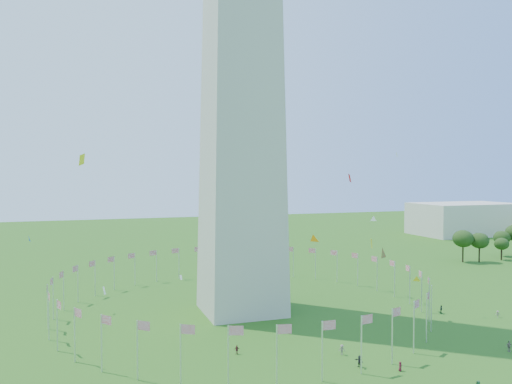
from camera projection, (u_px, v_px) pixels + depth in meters
flag_ring at (241, 291)px, 111.15m from camera, size 80.24×80.24×9.00m
gov_building_east_a at (464, 219)px, 254.27m from camera, size 50.00×30.00×16.00m
kites_aloft at (349, 235)px, 92.04m from camera, size 98.05×75.92×34.84m
tree_line_east at (509, 244)px, 181.28m from camera, size 53.42×16.07×11.55m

